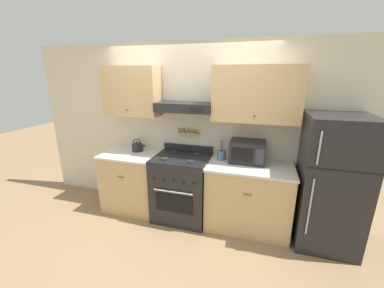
% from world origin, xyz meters
% --- Properties ---
extents(ground_plane, '(16.00, 16.00, 0.00)m').
position_xyz_m(ground_plane, '(0.00, 0.00, 0.00)').
color(ground_plane, '#937551').
extents(wall_back, '(5.20, 0.46, 2.55)m').
position_xyz_m(wall_back, '(0.06, 0.64, 1.45)').
color(wall_back, beige).
rests_on(wall_back, ground_plane).
extents(counter_left, '(0.86, 0.68, 0.93)m').
position_xyz_m(counter_left, '(-0.83, 0.34, 0.47)').
color(counter_left, tan).
rests_on(counter_left, ground_plane).
extents(counter_right, '(1.14, 0.68, 0.93)m').
position_xyz_m(counter_right, '(0.96, 0.34, 0.47)').
color(counter_right, tan).
rests_on(counter_right, ground_plane).
extents(stove_range, '(0.78, 0.71, 1.05)m').
position_xyz_m(stove_range, '(0.00, 0.32, 0.48)').
color(stove_range, '#232326').
rests_on(stove_range, ground_plane).
extents(refrigerator, '(0.71, 0.74, 1.66)m').
position_xyz_m(refrigerator, '(1.93, 0.30, 0.83)').
color(refrigerator, '#232326').
rests_on(refrigerator, ground_plane).
extents(tea_kettle, '(0.22, 0.17, 0.20)m').
position_xyz_m(tea_kettle, '(-0.79, 0.47, 1.00)').
color(tea_kettle, '#232326').
rests_on(tea_kettle, counter_left).
extents(microwave, '(0.48, 0.37, 0.30)m').
position_xyz_m(microwave, '(0.90, 0.49, 1.08)').
color(microwave, '#232326').
rests_on(microwave, counter_right).
extents(utensil_crock, '(0.12, 0.12, 0.28)m').
position_xyz_m(utensil_crock, '(0.55, 0.47, 1.00)').
color(utensil_crock, slate).
rests_on(utensil_crock, counter_right).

